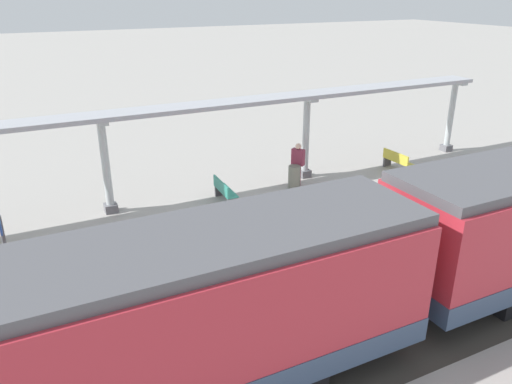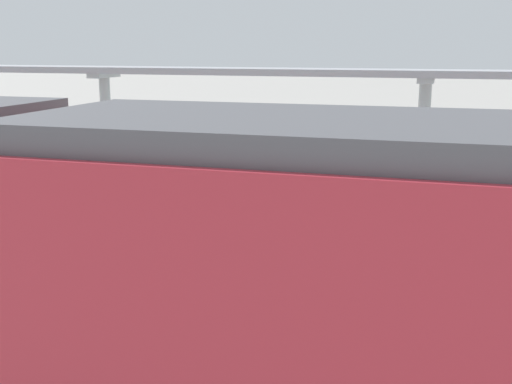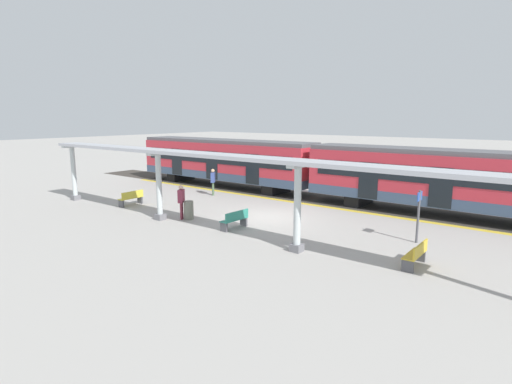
{
  "view_description": "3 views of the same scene",
  "coord_description": "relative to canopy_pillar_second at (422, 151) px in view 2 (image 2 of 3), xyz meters",
  "views": [
    {
      "loc": [
        -13.1,
        6.67,
        7.45
      ],
      "look_at": [
        -0.47,
        0.4,
        1.64
      ],
      "focal_mm": 34.94,
      "sensor_mm": 36.0,
      "label": 1
    },
    {
      "loc": [
        -11.06,
        -4.44,
        4.07
      ],
      "look_at": [
        -1.06,
        -1.46,
        1.65
      ],
      "focal_mm": 44.31,
      "sensor_mm": 36.0,
      "label": 2
    },
    {
      "loc": [
        16.65,
        12.07,
        5.13
      ],
      "look_at": [
        1.51,
        0.38,
        1.59
      ],
      "focal_mm": 28.64,
      "sensor_mm": 36.0,
      "label": 3
    }
  ],
  "objects": [
    {
      "name": "ground_plane",
      "position": [
        -3.76,
        4.0,
        -1.72
      ],
      "size": [
        176.0,
        176.0,
        0.0
      ],
      "primitive_type": "plane",
      "color": "#A39F99"
    },
    {
      "name": "tactile_edge_strip",
      "position": [
        -7.75,
        4.0,
        -1.72
      ],
      "size": [
        0.42,
        31.64,
        0.01
      ],
      "primitive_type": "cube",
      "color": "gold",
      "rests_on": "ground"
    },
    {
      "name": "canopy_pillar_second",
      "position": [
        0.0,
        0.0,
        0.0
      ],
      "size": [
        1.1,
        0.44,
        3.39
      ],
      "color": "slate",
      "rests_on": "ground"
    },
    {
      "name": "canopy_pillar_third",
      "position": [
        0.0,
        8.1,
        0.0
      ],
      "size": [
        1.1,
        0.44,
        3.39
      ],
      "color": "slate",
      "rests_on": "ground"
    },
    {
      "name": "canopy_beam",
      "position": [
        0.0,
        4.05,
        1.75
      ],
      "size": [
        1.2,
        25.18,
        0.16
      ],
      "primitive_type": "cube",
      "color": "#A8AAB2",
      "rests_on": "canopy_pillar_nearest"
    },
    {
      "name": "bench_near_end",
      "position": [
        -1.0,
        4.12,
        -1.28
      ],
      "size": [
        1.52,
        0.5,
        0.86
      ],
      "color": "#28816E",
      "rests_on": "ground"
    },
    {
      "name": "trash_bin",
      "position": [
        -0.95,
        1.07,
        -1.26
      ],
      "size": [
        0.48,
        0.48,
        0.93
      ],
      "primitive_type": "cylinder",
      "color": "slate",
      "rests_on": "ground"
    },
    {
      "name": "passenger_by_the_benches",
      "position": [
        -0.73,
        0.79,
        -0.62
      ],
      "size": [
        0.55,
        0.46,
        1.77
      ],
      "color": "maroon",
      "rests_on": "ground"
    }
  ]
}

